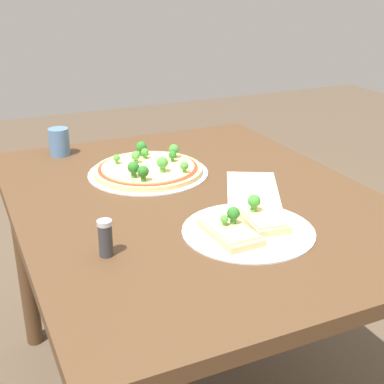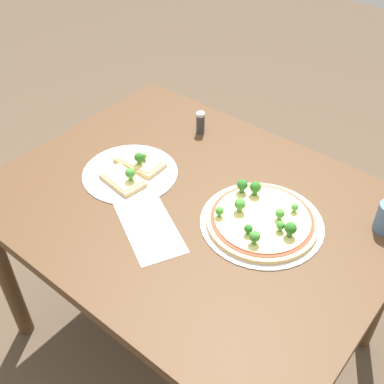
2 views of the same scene
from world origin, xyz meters
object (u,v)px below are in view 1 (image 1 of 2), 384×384
dining_table (194,226)px  pizza_tray_slice (246,227)px  pizza_tray_whole (148,169)px  condiment_shaker (105,238)px  drinking_cup (59,142)px

dining_table → pizza_tray_slice: (-0.24, -0.02, 0.10)m
pizza_tray_slice → pizza_tray_whole: bearing=9.3°
dining_table → condiment_shaker: bearing=125.1°
dining_table → pizza_tray_whole: pizza_tray_whole is taller
dining_table → drinking_cup: 0.59m
pizza_tray_slice → drinking_cup: drinking_cup is taller
pizza_tray_slice → condiment_shaker: condiment_shaker is taller
pizza_tray_whole → pizza_tray_slice: size_ratio=1.15×
drinking_cup → condiment_shaker: (-0.72, 0.05, -0.00)m
drinking_cup → dining_table: bearing=-152.8°
drinking_cup → condiment_shaker: bearing=175.9°
pizza_tray_slice → drinking_cup: 0.80m
pizza_tray_slice → dining_table: bearing=5.2°
pizza_tray_whole → condiment_shaker: bearing=149.3°
pizza_tray_whole → pizza_tray_slice: 0.47m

